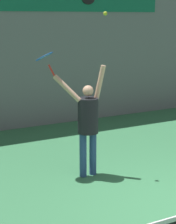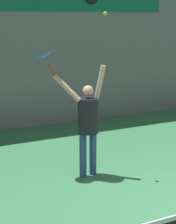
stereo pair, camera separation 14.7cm
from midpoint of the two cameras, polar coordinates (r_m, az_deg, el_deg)
back_wall at (r=10.87m, az=-6.24°, el=11.15°), size 18.00×0.10×5.00m
tennis_player at (r=7.32m, az=-0.62°, el=-1.16°), size 0.90×0.53×2.05m
tennis_racket at (r=7.20m, az=-6.68°, el=7.62°), size 0.46×0.46×0.44m
tennis_ball at (r=7.17m, az=1.84°, el=13.69°), size 0.07×0.07×0.07m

